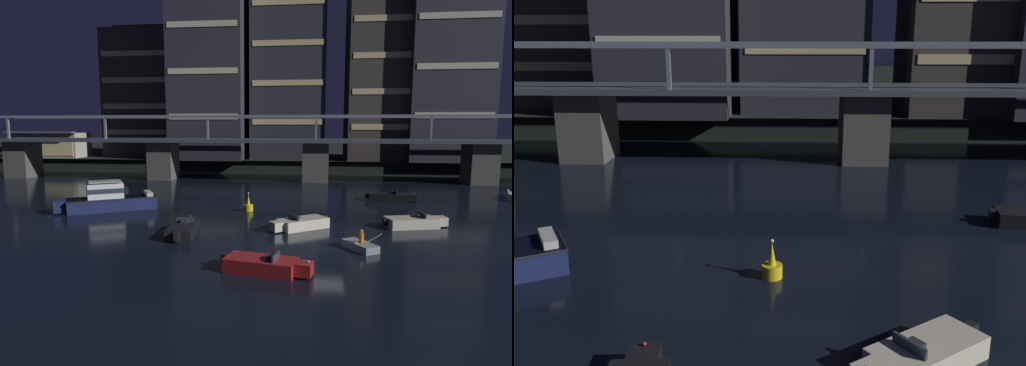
% 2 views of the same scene
% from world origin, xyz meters
% --- Properties ---
extents(far_riverbank, '(240.00, 80.00, 2.20)m').
position_xyz_m(far_riverbank, '(0.00, 82.37, 1.10)').
color(far_riverbank, black).
rests_on(far_riverbank, ground).
extents(river_bridge, '(95.71, 6.40, 9.38)m').
position_xyz_m(river_bridge, '(0.00, 34.36, 4.12)').
color(river_bridge, '#4C4944').
rests_on(river_bridge, ground).
extents(speedboat_far_right, '(4.72, 3.94, 1.16)m').
position_xyz_m(speedboat_far_right, '(-1.68, 5.24, 0.41)').
color(speedboat_far_right, beige).
rests_on(speedboat_far_right, ground).
extents(channel_buoy, '(0.90, 0.90, 1.76)m').
position_xyz_m(channel_buoy, '(-6.63, 11.72, 0.48)').
color(channel_buoy, yellow).
rests_on(channel_buoy, ground).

